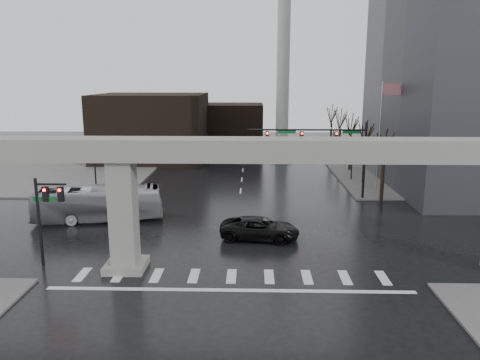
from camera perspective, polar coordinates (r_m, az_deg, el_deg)
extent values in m
plane|color=black|center=(31.31, -0.96, -10.91)|extent=(160.00, 160.00, 0.00)
cube|color=slate|center=(70.37, 22.07, 1.39)|extent=(28.00, 36.00, 0.15)
cube|color=slate|center=(71.32, -21.00, 1.61)|extent=(28.00, 36.00, 0.15)
cube|color=gray|center=(29.09, -1.02, 3.72)|extent=(48.00, 2.20, 1.40)
cube|color=gray|center=(31.15, -14.00, -4.27)|extent=(1.60, 1.60, 7.30)
cube|color=gray|center=(32.27, -13.68, -10.07)|extent=(2.60, 2.60, 0.50)
cube|color=black|center=(72.74, -10.68, 6.34)|extent=(16.00, 14.00, 10.00)
cube|color=black|center=(81.23, -0.80, 6.45)|extent=(10.00, 10.00, 8.00)
cylinder|color=beige|center=(74.93, 5.30, 14.32)|extent=(2.00, 2.00, 30.00)
cylinder|color=gray|center=(75.80, 5.08, 3.38)|extent=(3.60, 3.60, 1.20)
cylinder|color=black|center=(49.62, 14.93, 2.23)|extent=(0.24, 0.24, 8.00)
cylinder|color=black|center=(48.13, 8.14, 6.07)|extent=(12.00, 0.18, 0.18)
cube|color=black|center=(48.64, 11.65, 5.24)|extent=(0.35, 0.30, 1.00)
cube|color=black|center=(48.15, 7.53, 5.32)|extent=(0.35, 0.30, 1.00)
cube|color=black|center=(47.91, 3.34, 5.37)|extent=(0.35, 0.30, 1.00)
sphere|color=#FF0C05|center=(48.43, 11.70, 5.56)|extent=(0.20, 0.20, 0.20)
cube|color=#0B5323|center=(48.87, 13.41, 5.72)|extent=(1.80, 0.05, 0.35)
cube|color=#0B5323|center=(47.97, 5.75, 5.87)|extent=(1.80, 0.05, 0.35)
cylinder|color=black|center=(33.77, -23.28, -4.78)|extent=(0.20, 0.20, 6.00)
cylinder|color=black|center=(32.74, -22.07, -0.49)|extent=(2.00, 0.14, 0.14)
cube|color=black|center=(33.04, -22.62, -1.58)|extent=(0.35, 0.30, 1.00)
cube|color=black|center=(32.64, -21.01, -1.61)|extent=(0.35, 0.30, 1.00)
cube|color=#0B5323|center=(33.16, -22.72, -2.17)|extent=(1.60, 0.05, 0.30)
cylinder|color=silver|center=(52.94, 16.59, 4.94)|extent=(0.12, 0.12, 12.00)
cube|color=red|center=(52.84, 18.01, 10.50)|extent=(2.00, 0.03, 1.20)
cylinder|color=black|center=(45.55, 17.04, -0.83)|extent=(0.14, 0.14, 4.80)
cube|color=black|center=(45.09, 17.23, 2.08)|extent=(0.90, 0.06, 0.06)
sphere|color=silver|center=(44.94, 16.70, 2.34)|extent=(0.32, 0.32, 0.32)
sphere|color=silver|center=(45.19, 17.80, 2.32)|extent=(0.32, 0.32, 0.32)
cylinder|color=black|center=(58.88, 13.49, 2.27)|extent=(0.14, 0.14, 4.80)
cube|color=black|center=(58.53, 13.60, 4.54)|extent=(0.90, 0.06, 0.06)
sphere|color=silver|center=(58.41, 13.18, 4.74)|extent=(0.32, 0.32, 0.32)
sphere|color=silver|center=(58.60, 14.04, 4.72)|extent=(0.32, 0.32, 0.32)
cylinder|color=black|center=(72.47, 11.25, 4.22)|extent=(0.14, 0.14, 4.80)
cube|color=black|center=(72.18, 11.32, 6.07)|extent=(0.90, 0.06, 0.06)
sphere|color=silver|center=(72.09, 10.98, 6.23)|extent=(0.32, 0.32, 0.32)
sphere|color=silver|center=(72.24, 11.68, 6.21)|extent=(0.32, 0.32, 0.32)
cylinder|color=black|center=(46.30, -17.13, -0.63)|extent=(0.14, 0.14, 4.80)
cube|color=black|center=(45.86, -17.32, 2.24)|extent=(0.90, 0.06, 0.06)
sphere|color=silver|center=(45.97, -17.87, 2.48)|extent=(0.32, 0.32, 0.32)
sphere|color=silver|center=(45.68, -16.80, 2.49)|extent=(0.32, 0.32, 0.32)
cylinder|color=black|center=(59.47, -12.90, 2.40)|extent=(0.14, 0.14, 4.80)
cube|color=black|center=(59.12, -13.01, 4.64)|extent=(0.90, 0.06, 0.06)
sphere|color=silver|center=(59.21, -13.44, 4.83)|extent=(0.32, 0.32, 0.32)
sphere|color=silver|center=(58.98, -12.60, 4.84)|extent=(0.32, 0.32, 0.32)
cylinder|color=black|center=(72.95, -10.21, 4.31)|extent=(0.14, 0.14, 4.80)
cube|color=black|center=(72.66, -10.28, 6.15)|extent=(0.90, 0.06, 0.06)
sphere|color=silver|center=(72.74, -10.64, 6.30)|extent=(0.32, 0.32, 0.32)
sphere|color=silver|center=(72.55, -9.94, 6.31)|extent=(0.32, 0.32, 0.32)
cylinder|color=black|center=(49.61, 16.94, 0.08)|extent=(0.34, 0.34, 4.55)
cylinder|color=black|center=(48.98, 17.22, 4.35)|extent=(0.12, 1.52, 2.98)
cylinder|color=black|center=(49.39, 17.68, 4.11)|extent=(0.83, 1.14, 2.51)
cylinder|color=black|center=(57.20, 14.87, 1.83)|extent=(0.34, 0.34, 4.66)
cylinder|color=black|center=(56.65, 15.08, 5.64)|extent=(0.12, 1.55, 3.05)
cylinder|color=black|center=(57.04, 15.50, 5.42)|extent=(0.85, 1.16, 2.57)
cylinder|color=black|center=(64.88, 13.28, 3.18)|extent=(0.34, 0.34, 4.76)
cylinder|color=black|center=(64.40, 13.45, 6.61)|extent=(0.12, 1.59, 3.11)
cylinder|color=black|center=(64.77, 13.83, 6.41)|extent=(0.86, 1.18, 2.62)
cylinder|color=black|center=(72.64, 12.03, 4.23)|extent=(0.34, 0.34, 4.87)
cylinder|color=black|center=(72.20, 12.17, 7.37)|extent=(0.12, 1.62, 3.18)
cylinder|color=black|center=(72.56, 12.52, 7.18)|extent=(0.88, 1.20, 2.68)
cylinder|color=black|center=(80.45, 11.01, 5.08)|extent=(0.34, 0.34, 4.97)
cylinder|color=black|center=(80.05, 11.13, 7.98)|extent=(0.12, 1.65, 3.25)
cylinder|color=black|center=(80.40, 11.45, 7.80)|extent=(0.89, 1.23, 2.74)
imported|color=black|center=(36.70, 2.43, -5.94)|extent=(6.45, 3.59, 1.71)
imported|color=#AEAEB3|center=(42.94, -16.89, -2.78)|extent=(11.40, 4.75, 3.09)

